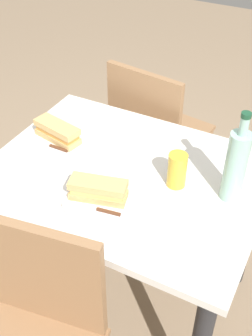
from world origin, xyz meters
name	(u,v)px	position (x,y,z in m)	size (l,w,h in m)	color
ground_plane	(126,292)	(0.00, 0.00, 0.00)	(8.00, 8.00, 0.00)	#8C755B
dining_table	(126,199)	(0.00, 0.00, 0.59)	(0.97, 0.74, 0.72)	silver
chair_near	(154,133)	(0.14, -0.57, 0.50)	(0.45, 0.45, 0.87)	#936B47
plate_near	(99,199)	(0.01, 0.17, 0.73)	(0.24, 0.24, 0.01)	white
baguette_sandwich_near	(98,190)	(0.01, 0.17, 0.77)	(0.20, 0.11, 0.07)	tan
knife_near	(97,209)	(-0.01, 0.22, 0.74)	(0.18, 0.04, 0.01)	silver
plate_far	(59,141)	(0.32, -0.04, 0.73)	(0.24, 0.24, 0.01)	white
baguette_sandwich_far	(58,132)	(0.32, -0.04, 0.77)	(0.20, 0.11, 0.07)	tan
knife_far	(50,146)	(0.32, 0.01, 0.74)	(0.18, 0.01, 0.01)	silver
water_bottle	(236,165)	(-0.36, -0.05, 0.85)	(0.07, 0.07, 0.33)	#99C6B7
beer_glass	(177,170)	(-0.18, -0.02, 0.78)	(0.07, 0.07, 0.13)	gold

